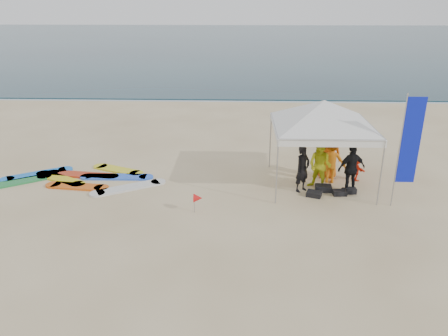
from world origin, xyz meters
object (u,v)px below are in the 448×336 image
Objects in this scene: person_yellow at (320,166)px; person_black_b at (351,168)px; canopy_tent at (325,100)px; feather_flag at (410,142)px; marker_pennant at (198,198)px; person_orange_b at (328,154)px; person_seated at (356,169)px; surfboard_spread at (80,179)px; person_black_a at (303,169)px; person_orange_a at (331,160)px.

person_black_b is (1.05, -0.21, -0.01)m from person_yellow.
feather_flag reaches higher than canopy_tent.
marker_pennant is at bearing -119.42° from person_yellow.
person_seated is at bearing 174.69° from person_orange_b.
marker_pennant is at bearing -150.04° from canopy_tent.
person_black_b is 0.28× the size of surfboard_spread.
person_black_a is 0.98× the size of person_orange_a.
surfboard_spread is at bearing 151.75° from marker_pennant.
person_orange_b is 1.18m from person_seated.
person_seated is 1.41× the size of marker_pennant.
person_black_a is at bearing 55.58° from person_orange_b.
person_seated is at bearing -13.82° from person_black_a.
marker_pennant is (-4.67, -2.64, -0.36)m from person_orange_a.
surfboard_spread is (-9.34, -0.56, -0.92)m from person_orange_b.
person_orange_a reaches higher than surfboard_spread.
feather_flag reaches higher than person_black_a.
canopy_tent reaches higher than person_black_a.
person_seated is 0.24× the size of feather_flag.
person_orange_b is 2.13× the size of person_seated.
person_orange_a is 0.89× the size of person_orange_b.
marker_pennant is at bearing -28.25° from surfboard_spread.
person_orange_a is at bearing -3.94° from person_black_a.
person_orange_b reaches higher than person_black_b.
person_black_a is 0.35× the size of canopy_tent.
surfboard_spread is (-10.38, -0.34, -0.41)m from person_seated.
feather_flag is (1.41, -1.09, 1.33)m from person_black_b.
person_seated is (1.01, 0.22, -0.40)m from person_orange_a.
person_black_a is at bearing 42.11° from person_orange_a.
person_black_b is 1.95× the size of person_seated.
person_yellow is at bearing -97.40° from canopy_tent.
person_black_a is 2.45m from person_seated.
person_black_b is (0.53, -0.85, 0.02)m from person_orange_a.
feather_flag is (0.92, -2.17, 1.76)m from person_seated.
person_black_a is 0.95× the size of person_black_b.
person_seated is at bearing 26.72° from marker_pennant.
person_seated is at bearing -132.09° from person_black_b.
person_orange_b is at bearing -84.34° from person_black_b.
person_yellow is 1.97× the size of person_seated.
canopy_tent is (0.05, 0.42, 2.24)m from person_yellow.
canopy_tent reaches higher than person_seated.
person_orange_a is at bearing 29.46° from marker_pennant.
person_yellow is 2.78× the size of marker_pennant.
person_black_a is at bearing 160.39° from feather_flag.
canopy_tent is at bearing -0.64° from surfboard_spread.
canopy_tent is 0.75× the size of surfboard_spread.
person_seated reaches higher than marker_pennant.
person_yellow reaches higher than person_black_b.
feather_flag is (2.46, -1.31, 1.32)m from person_yellow.
marker_pennant is (-5.69, -2.86, 0.05)m from person_seated.
marker_pennant is at bearing 1.16° from person_black_b.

